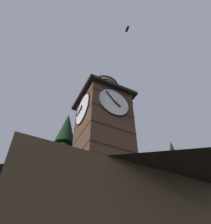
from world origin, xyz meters
TOP-DOWN VIEW (x-y plane):
  - clock_tower at (0.27, -2.49)m, footprint 4.04×4.04m
  - pine_tree_behind at (1.85, -6.69)m, footprint 6.04×6.04m
  - flying_bird_high at (-0.16, 1.32)m, footprint 0.28×0.59m

SIDE VIEW (x-z plane):
  - pine_tree_behind at x=1.85m, z-range -1.21..13.99m
  - clock_tower at x=0.27m, z-range 7.32..16.76m
  - flying_bird_high at x=-0.16m, z-range 19.68..19.82m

